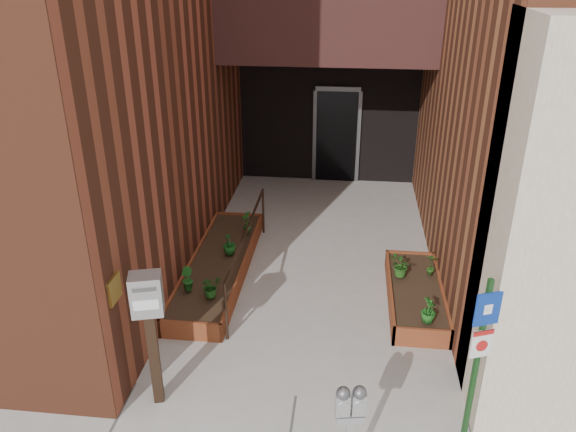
% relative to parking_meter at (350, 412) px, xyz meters
% --- Properties ---
extents(ground, '(80.00, 80.00, 0.00)m').
position_rel_parking_meter_xyz_m(ground, '(-0.62, 1.21, -0.99)').
color(ground, '#9E9991').
rests_on(ground, ground).
extents(planter_left, '(0.90, 3.60, 0.30)m').
position_rel_parking_meter_xyz_m(planter_left, '(-2.17, 3.91, -0.86)').
color(planter_left, brown).
rests_on(planter_left, ground).
extents(planter_right, '(0.80, 2.20, 0.30)m').
position_rel_parking_meter_xyz_m(planter_right, '(0.98, 3.41, -0.86)').
color(planter_right, brown).
rests_on(planter_right, ground).
extents(handrail, '(0.04, 3.34, 0.90)m').
position_rel_parking_meter_xyz_m(handrail, '(-1.67, 3.86, -0.24)').
color(handrail, black).
rests_on(handrail, ground).
extents(parking_meter, '(0.30, 0.16, 1.28)m').
position_rel_parking_meter_xyz_m(parking_meter, '(0.00, 0.00, 0.00)').
color(parking_meter, '#ABABAE').
rests_on(parking_meter, ground).
extents(sign_post, '(0.26, 0.12, 2.03)m').
position_rel_parking_meter_xyz_m(sign_post, '(1.28, 0.78, 0.26)').
color(sign_post, '#163D17').
rests_on(sign_post, ground).
extents(payment_dropbox, '(0.40, 0.34, 1.73)m').
position_rel_parking_meter_xyz_m(payment_dropbox, '(-2.24, 0.97, 0.26)').
color(payment_dropbox, black).
rests_on(payment_dropbox, ground).
extents(shrub_left_a, '(0.41, 0.41, 0.32)m').
position_rel_parking_meter_xyz_m(shrub_left_a, '(-2.03, 2.79, -0.53)').
color(shrub_left_a, '#1D5317').
rests_on(shrub_left_a, planter_left).
extents(shrub_left_b, '(0.28, 0.28, 0.36)m').
position_rel_parking_meter_xyz_m(shrub_left_b, '(-2.42, 2.93, -0.51)').
color(shrub_left_b, '#1A5618').
rests_on(shrub_left_b, planter_left).
extents(shrub_left_c, '(0.30, 0.30, 0.38)m').
position_rel_parking_meter_xyz_m(shrub_left_c, '(-2.03, 4.08, -0.50)').
color(shrub_left_c, '#175019').
rests_on(shrub_left_c, planter_left).
extents(shrub_left_d, '(0.28, 0.28, 0.40)m').
position_rel_parking_meter_xyz_m(shrub_left_d, '(-1.88, 4.91, -0.49)').
color(shrub_left_d, '#1E5B1A').
rests_on(shrub_left_d, planter_left).
extents(shrub_right_a, '(0.23, 0.23, 0.36)m').
position_rel_parking_meter_xyz_m(shrub_right_a, '(1.04, 2.51, -0.51)').
color(shrub_right_a, '#1B5418').
rests_on(shrub_right_a, planter_right).
extents(shrub_right_b, '(0.25, 0.25, 0.37)m').
position_rel_parking_meter_xyz_m(shrub_right_b, '(1.23, 3.76, -0.51)').
color(shrub_right_b, '#254E16').
rests_on(shrub_right_b, planter_right).
extents(shrub_right_c, '(0.44, 0.44, 0.35)m').
position_rel_parking_meter_xyz_m(shrub_right_c, '(0.75, 3.66, -0.51)').
color(shrub_right_c, '#255819').
rests_on(shrub_right_c, planter_right).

